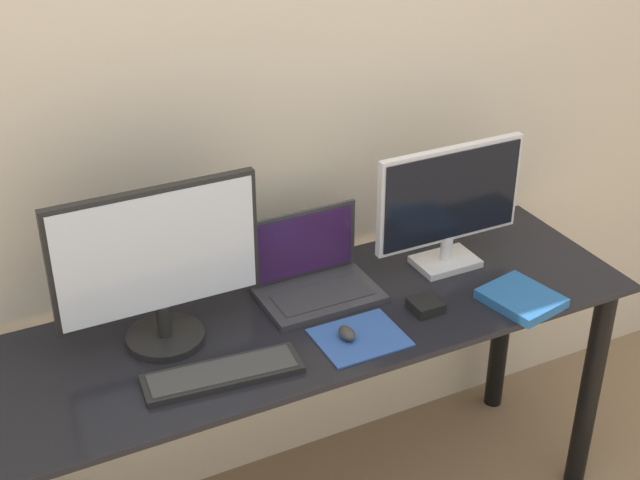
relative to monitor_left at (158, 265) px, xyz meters
The scene contains 10 objects.
wall_back 0.56m from the monitor_left, 34.48° to the left, with size 7.00×0.05×2.50m.
desk 0.57m from the monitor_left, ahead, with size 1.77×0.57×0.76m.
monitor_left is the anchor object (origin of this frame).
monitor_right 0.86m from the monitor_left, ahead, with size 0.46×0.13×0.37m.
laptop 0.48m from the monitor_left, ahead, with size 0.33×0.22×0.22m.
keyboard 0.31m from the monitor_left, 69.62° to the right, with size 0.40×0.15×0.02m.
mousepad 0.55m from the monitor_left, 25.73° to the right, with size 0.22×0.19×0.00m.
mouse 0.51m from the monitor_left, 26.38° to the right, with size 0.04×0.06×0.03m.
book 0.99m from the monitor_left, 16.07° to the right, with size 0.20×0.23×0.03m.
power_brick 0.73m from the monitor_left, 15.04° to the right, with size 0.08×0.08×0.03m.
Camera 1 is at (-0.89, -1.50, 2.11)m, focal length 50.00 mm.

